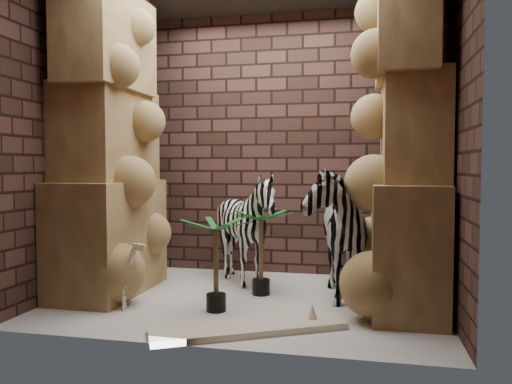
% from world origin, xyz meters
% --- Properties ---
extents(floor, '(3.50, 3.50, 0.00)m').
position_xyz_m(floor, '(0.00, 0.00, 0.00)').
color(floor, beige).
rests_on(floor, ground).
extents(wall_back, '(3.50, 0.00, 3.50)m').
position_xyz_m(wall_back, '(0.00, 1.25, 1.50)').
color(wall_back, black).
rests_on(wall_back, ground).
extents(wall_front, '(3.50, 0.00, 3.50)m').
position_xyz_m(wall_front, '(0.00, -1.25, 1.50)').
color(wall_front, black).
rests_on(wall_front, ground).
extents(wall_left, '(0.00, 3.00, 3.00)m').
position_xyz_m(wall_left, '(-1.75, 0.00, 1.50)').
color(wall_left, black).
rests_on(wall_left, ground).
extents(wall_right, '(0.00, 3.00, 3.00)m').
position_xyz_m(wall_right, '(1.75, 0.00, 1.50)').
color(wall_right, black).
rests_on(wall_right, ground).
extents(rock_pillar_left, '(0.68, 1.30, 3.00)m').
position_xyz_m(rock_pillar_left, '(-1.40, 0.00, 1.50)').
color(rock_pillar_left, tan).
rests_on(rock_pillar_left, floor).
extents(rock_pillar_right, '(0.58, 1.25, 3.00)m').
position_xyz_m(rock_pillar_right, '(1.42, 0.00, 1.50)').
color(rock_pillar_right, tan).
rests_on(rock_pillar_right, floor).
extents(zebra_right, '(0.88, 1.33, 1.46)m').
position_xyz_m(zebra_right, '(0.76, 0.28, 0.73)').
color(zebra_right, white).
rests_on(zebra_right, floor).
extents(zebra_left, '(1.07, 1.27, 1.07)m').
position_xyz_m(zebra_left, '(-0.14, 0.55, 0.53)').
color(zebra_left, white).
rests_on(zebra_left, floor).
extents(giraffe_toy, '(0.34, 0.19, 0.63)m').
position_xyz_m(giraffe_toy, '(-1.05, -0.56, 0.31)').
color(giraffe_toy, beige).
rests_on(giraffe_toy, floor).
extents(palm_front, '(0.36, 0.36, 0.83)m').
position_xyz_m(palm_front, '(0.09, 0.22, 0.42)').
color(palm_front, '#0F3F15').
rests_on(palm_front, floor).
extents(palm_back, '(0.36, 0.36, 0.81)m').
position_xyz_m(palm_back, '(-0.18, -0.40, 0.41)').
color(palm_back, '#0F3F15').
rests_on(palm_back, floor).
extents(surfboard, '(1.48, 1.03, 0.05)m').
position_xyz_m(surfboard, '(0.22, -0.85, 0.03)').
color(surfboard, beige).
rests_on(surfboard, floor).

